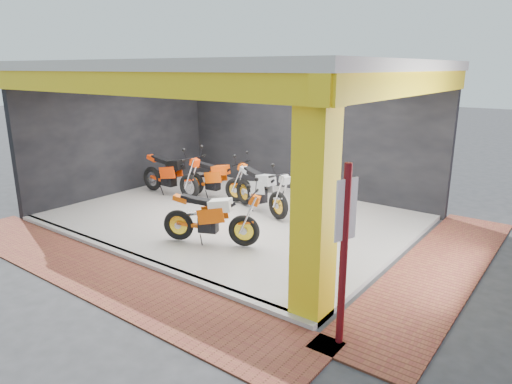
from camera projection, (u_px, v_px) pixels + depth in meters
ground at (173, 244)px, 9.51m from camera, size 80.00×80.00×0.00m
showroom_floor at (234, 218)px, 11.04m from camera, size 8.00×6.00×0.10m
showroom_ceiling at (232, 66)px, 10.11m from camera, size 8.40×6.40×0.20m
back_wall at (302, 133)px, 12.99m from camera, size 8.20×0.20×3.50m
left_wall at (122, 134)px, 12.97m from camera, size 0.20×6.20×3.50m
corner_column at (315, 203)px, 6.30m from camera, size 0.50×0.50×3.50m
header_beam_front at (121, 83)px, 7.87m from camera, size 8.40×0.30×0.40m
header_beam_right at (410, 83)px, 7.87m from camera, size 0.30×6.40×0.40m
floor_kerb at (133, 258)px, 8.71m from camera, size 8.00×0.20×0.10m
paver_front at (98, 274)px, 8.12m from camera, size 9.00×1.40×0.03m
paver_right at (438, 270)px, 8.28m from camera, size 1.40×7.00×0.03m
signpost at (344, 249)px, 5.74m from camera, size 0.13×0.33×2.47m
moto_hero at (244, 216)px, 8.94m from camera, size 2.29×1.57×1.31m
moto_row_a at (278, 192)px, 10.54m from camera, size 2.39×1.50×1.37m
moto_row_b at (189, 174)px, 12.16m from camera, size 2.33×0.88×1.42m
moto_row_c at (236, 179)px, 11.95m from camera, size 2.20×1.00×1.30m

